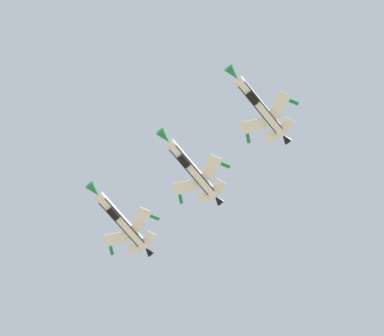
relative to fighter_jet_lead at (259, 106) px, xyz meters
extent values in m
cylinder|color=silver|center=(0.15, 0.24, 0.00)|extent=(7.72, 11.12, 1.70)
cube|color=#2D3338|center=(0.18, 0.22, -0.47)|extent=(6.52, 9.36, 0.51)
cone|color=#197A38|center=(-3.59, -5.86, 0.00)|extent=(2.59, 2.86, 1.56)
cone|color=black|center=(3.67, 6.00, 0.00)|extent=(2.00, 2.07, 1.36)
ellipsoid|color=#192333|center=(-1.28, -1.98, 0.63)|extent=(2.68, 3.35, 1.18)
cube|color=black|center=(-0.93, -1.63, -0.81)|extent=(2.14, 2.48, 0.93)
cube|color=silver|center=(3.27, 0.34, 0.12)|extent=(3.77, 4.59, 0.53)
cube|color=#197A38|center=(5.64, 0.20, 0.29)|extent=(1.67, 1.31, 0.28)
cube|color=silver|center=(-1.17, 3.06, -0.30)|extent=(4.31, 2.15, 0.53)
cube|color=#197A38|center=(-2.37, 5.11, -0.46)|extent=(0.67, 1.63, 0.28)
cube|color=silver|center=(4.11, 3.79, 0.12)|extent=(2.68, 2.78, 0.33)
cube|color=silver|center=(1.52, 5.38, -0.13)|extent=(2.46, 2.04, 0.33)
cube|color=#197A38|center=(2.53, 4.41, 1.80)|extent=(1.71, 2.43, 2.61)
cylinder|color=silver|center=(-12.05, 8.77, -1.74)|extent=(7.72, 11.12, 1.70)
cube|color=#2D3338|center=(-12.05, 8.78, -2.21)|extent=(6.50, 9.35, 0.41)
cone|color=#197A38|center=(-15.79, 2.68, -1.74)|extent=(2.59, 2.86, 1.56)
cone|color=black|center=(-8.52, 14.53, -1.74)|extent=(2.00, 2.07, 1.36)
ellipsoid|color=#192333|center=(-13.43, 6.52, -1.10)|extent=(2.62, 3.31, 1.11)
cube|color=black|center=(-13.18, 6.94, -2.55)|extent=(2.09, 2.45, 0.85)
cube|color=silver|center=(-8.93, 8.88, -1.84)|extent=(3.77, 4.58, 0.23)
cube|color=#197A38|center=(-6.55, 8.73, -1.86)|extent=(1.66, 1.29, 0.24)
cube|color=silver|center=(-13.38, 11.60, -1.80)|extent=(4.31, 2.15, 0.23)
cube|color=#197A38|center=(-14.59, 13.65, -1.79)|extent=(0.66, 1.63, 0.24)
cube|color=silver|center=(-8.08, 12.33, -1.75)|extent=(2.68, 2.78, 0.18)
cube|color=silver|center=(-10.69, 13.92, -1.73)|extent=(2.45, 2.04, 0.18)
cube|color=#197A38|center=(-9.53, 12.86, 0.07)|extent=(1.55, 2.33, 2.60)
cylinder|color=silver|center=(-24.70, 16.09, -2.50)|extent=(7.72, 11.12, 1.70)
cube|color=#2D3338|center=(-24.69, 16.08, -2.97)|extent=(6.50, 9.35, 0.41)
cone|color=#197A38|center=(-28.43, 9.99, -2.50)|extent=(2.59, 2.86, 1.56)
cone|color=black|center=(-21.17, 21.84, -2.50)|extent=(2.00, 2.07, 1.36)
ellipsoid|color=#192333|center=(-26.08, 13.84, -1.86)|extent=(2.62, 3.31, 1.11)
cube|color=black|center=(-25.82, 14.24, -3.31)|extent=(2.09, 2.45, 0.85)
cube|color=silver|center=(-21.57, 16.19, -2.57)|extent=(3.77, 4.58, 0.22)
cube|color=#197A38|center=(-19.20, 16.04, -2.56)|extent=(1.66, 1.29, 0.24)
cube|color=silver|center=(-26.03, 18.91, -2.60)|extent=(4.31, 2.15, 0.22)
cube|color=#197A38|center=(-27.23, 20.96, -2.61)|extent=(0.66, 1.63, 0.24)
cube|color=silver|center=(-20.73, 19.64, -2.49)|extent=(2.68, 2.78, 0.17)
cube|color=silver|center=(-23.33, 21.23, -2.51)|extent=(2.45, 2.04, 0.17)
cube|color=#197A38|center=(-22.20, 20.18, -0.69)|extent=(1.54, 2.33, 2.60)
camera|label=1|loc=(-5.81, -39.52, -144.10)|focal=86.40mm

